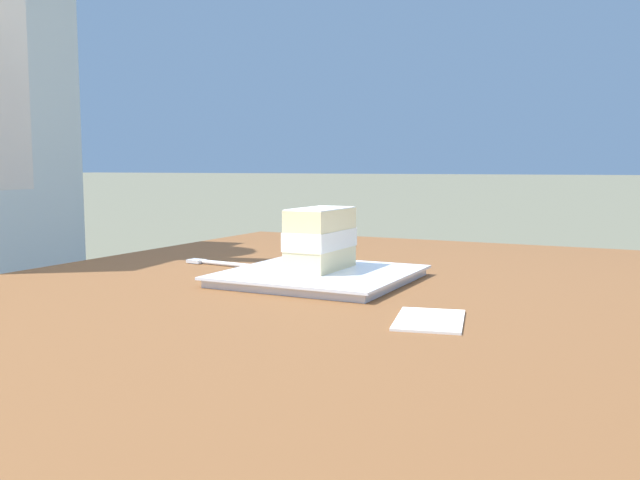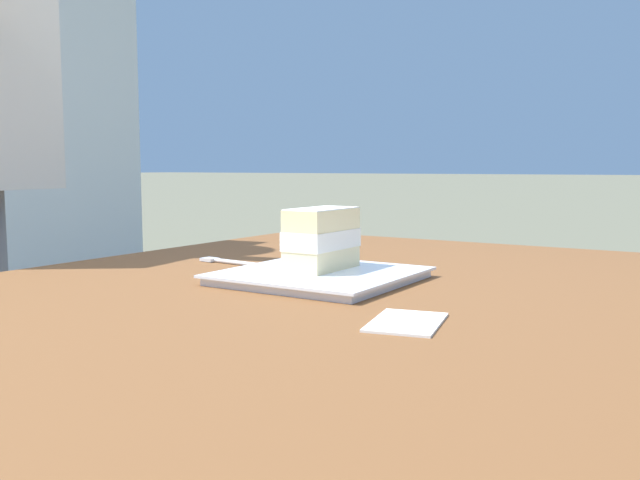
{
  "view_description": "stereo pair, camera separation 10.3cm",
  "coord_description": "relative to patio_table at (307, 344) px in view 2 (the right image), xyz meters",
  "views": [
    {
      "loc": [
        0.85,
        0.44,
        0.87
      ],
      "look_at": [
        -0.07,
        -0.02,
        0.76
      ],
      "focal_mm": 37.69,
      "sensor_mm": 36.0,
      "label": 1
    },
    {
      "loc": [
        0.8,
        0.53,
        0.87
      ],
      "look_at": [
        -0.07,
        -0.02,
        0.76
      ],
      "focal_mm": 37.69,
      "sensor_mm": 36.0,
      "label": 2
    }
  ],
  "objects": [
    {
      "name": "patio_table",
      "position": [
        0.0,
        0.0,
        0.0
      ],
      "size": [
        1.43,
        1.05,
        0.7
      ],
      "color": "brown",
      "rests_on": "ground"
    },
    {
      "name": "dessert_plate",
      "position": [
        -0.07,
        -0.02,
        0.09
      ],
      "size": [
        0.27,
        0.27,
        0.02
      ],
      "color": "white",
      "rests_on": "patio_table"
    },
    {
      "name": "cake_slice",
      "position": [
        -0.08,
        -0.03,
        0.15
      ],
      "size": [
        0.13,
        0.08,
        0.1
      ],
      "color": "beige",
      "rests_on": "dessert_plate"
    },
    {
      "name": "dessert_fork",
      "position": [
        -0.13,
        -0.25,
        0.09
      ],
      "size": [
        0.03,
        0.17,
        0.01
      ],
      "color": "silver",
      "rests_on": "patio_table"
    },
    {
      "name": "paper_napkin",
      "position": [
        0.12,
        0.21,
        0.08
      ],
      "size": [
        0.13,
        0.1,
        0.0
      ],
      "color": "white",
      "rests_on": "patio_table"
    }
  ]
}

